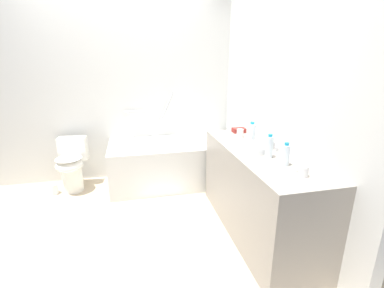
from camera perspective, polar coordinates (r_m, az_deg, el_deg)
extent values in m
plane|color=#C1AD8E|center=(2.97, -13.83, -15.85)|extent=(4.03, 4.03, 0.00)
cube|color=silver|center=(3.81, -15.02, 10.76)|extent=(3.43, 0.10, 2.41)
cube|color=silver|center=(2.91, 17.09, 8.76)|extent=(0.10, 2.87, 2.41)
cube|color=silver|center=(3.62, -4.24, -4.03)|extent=(1.61, 0.79, 0.57)
cube|color=white|center=(3.54, -4.33, -0.35)|extent=(1.32, 0.57, 0.09)
cylinder|color=#B8B8BD|center=(3.66, 5.43, 1.51)|extent=(0.09, 0.03, 0.03)
cylinder|color=#B8B8BD|center=(3.80, -5.85, 6.87)|extent=(0.26, 0.03, 0.53)
cylinder|color=#B8B8BD|center=(3.77, -12.06, 6.77)|extent=(0.27, 0.03, 0.03)
cylinder|color=white|center=(3.76, -24.06, -6.45)|extent=(0.25, 0.25, 0.36)
ellipsoid|color=white|center=(3.65, -24.58, -4.09)|extent=(0.36, 0.37, 0.15)
ellipsoid|color=white|center=(3.63, -24.76, -2.80)|extent=(0.34, 0.35, 0.02)
cube|color=white|center=(3.80, -23.97, -0.85)|extent=(0.36, 0.18, 0.30)
cylinder|color=silver|center=(3.76, -24.25, 1.39)|extent=(0.03, 0.03, 0.01)
cube|color=gray|center=(2.65, 13.70, -9.87)|extent=(0.55, 1.60, 0.82)
cylinder|color=white|center=(2.48, 13.17, -0.74)|extent=(0.29, 0.29, 0.05)
cylinder|color=#BABABF|center=(2.56, 16.95, -0.31)|extent=(0.02, 0.02, 0.07)
cylinder|color=#BABABF|center=(2.53, 15.99, 0.33)|extent=(0.10, 0.02, 0.02)
cylinder|color=#BABABF|center=(2.52, 17.58, -1.04)|extent=(0.03, 0.03, 0.04)
cylinder|color=#BABABF|center=(2.62, 16.28, -0.24)|extent=(0.03, 0.03, 0.04)
cylinder|color=silver|center=(2.31, 16.12, -0.65)|extent=(0.06, 0.06, 0.18)
cylinder|color=teal|center=(2.28, 16.32, 1.76)|extent=(0.03, 0.03, 0.02)
cylinder|color=silver|center=(2.18, 19.28, -2.31)|extent=(0.06, 0.06, 0.16)
cylinder|color=teal|center=(2.15, 19.52, 0.00)|extent=(0.03, 0.03, 0.02)
cylinder|color=silver|center=(2.72, 12.58, 2.29)|extent=(0.07, 0.07, 0.18)
cylinder|color=teal|center=(2.69, 12.72, 4.38)|extent=(0.04, 0.04, 0.02)
cylinder|color=white|center=(2.03, 22.65, -5.37)|extent=(0.07, 0.07, 0.08)
cylinder|color=white|center=(2.88, 10.17, 2.26)|extent=(0.07, 0.07, 0.09)
cube|color=maroon|center=(3.08, 9.92, 2.90)|extent=(0.14, 0.10, 0.05)
cube|color=white|center=(2.12, 21.13, -5.13)|extent=(0.09, 0.06, 0.02)
cube|color=white|center=(3.17, -5.58, -12.98)|extent=(0.52, 0.38, 0.01)
cylinder|color=white|center=(3.81, -27.40, -8.51)|extent=(0.11, 0.11, 0.13)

